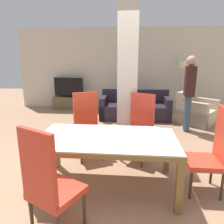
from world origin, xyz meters
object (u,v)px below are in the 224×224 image
at_px(dining_chair_head_right, 213,151).
at_px(coffee_table, 135,119).
at_px(dining_chair_far_right, 139,126).
at_px(bottle, 141,107).
at_px(tv_stand, 69,103).
at_px(dining_chair_near_left, 49,182).
at_px(tv_screen, 69,88).
at_px(dining_chair_far_left, 87,124).
at_px(armchair, 195,112).
at_px(standing_person, 189,88).
at_px(dining_table, 107,146).
at_px(sofa, 135,108).
at_px(floor_lamp, 182,70).

xyz_separation_m(dining_chair_head_right, coffee_table, (-0.96, 2.68, -0.38)).
distance_m(dining_chair_far_right, bottle, 1.84).
bearing_deg(dining_chair_far_right, tv_stand, -30.82).
relative_size(dining_chair_near_left, tv_screen, 1.13).
bearing_deg(dining_chair_far_right, dining_chair_head_right, 161.40).
relative_size(dining_chair_head_right, bottle, 4.10).
xyz_separation_m(dining_chair_far_left, armchair, (2.50, 2.25, -0.29)).
height_order(dining_chair_head_right, coffee_table, dining_chair_head_right).
xyz_separation_m(armchair, standing_person, (-0.38, -0.66, 0.75)).
bearing_deg(dining_table, bottle, 78.63).
relative_size(sofa, tv_stand, 1.88).
height_order(tv_screen, floor_lamp, floor_lamp).
distance_m(dining_chair_far_right, coffee_table, 1.80).
bearing_deg(dining_chair_far_left, dining_chair_head_right, 126.78).
bearing_deg(floor_lamp, coffee_table, -129.87).
bearing_deg(dining_table, standing_person, 56.78).
distance_m(dining_chair_head_right, bottle, 2.88).
xyz_separation_m(dining_chair_far_right, dining_chair_far_left, (-0.92, 0.03, 0.00)).
distance_m(dining_chair_far_left, coffee_table, 1.98).
distance_m(dining_chair_head_right, sofa, 3.70).
bearing_deg(tv_stand, dining_chair_near_left, -75.75).
height_order(dining_chair_near_left, standing_person, standing_person).
height_order(dining_chair_far_right, tv_screen, dining_chair_far_right).
bearing_deg(standing_person, dining_chair_far_left, 133.68).
distance_m(tv_stand, tv_screen, 0.53).
relative_size(coffee_table, bottle, 2.28).
xyz_separation_m(dining_chair_near_left, floor_lamp, (2.34, 5.33, 0.76)).
distance_m(floor_lamp, standing_person, 1.93).
relative_size(sofa, bottle, 7.08).
bearing_deg(floor_lamp, dining_chair_far_left, -123.82).
bearing_deg(floor_lamp, bottle, -128.29).
xyz_separation_m(dining_table, armchair, (2.04, 3.19, -0.30)).
height_order(armchair, standing_person, standing_person).
relative_size(dining_chair_head_right, sofa, 0.58).
bearing_deg(tv_stand, coffee_table, -39.21).
bearing_deg(coffee_table, dining_chair_head_right, -70.36).
bearing_deg(dining_chair_far_left, floor_lamp, -149.79).
relative_size(dining_chair_head_right, floor_lamp, 0.71).
xyz_separation_m(dining_chair_far_right, floor_lamp, (1.41, 3.51, 0.76)).
relative_size(tv_screen, standing_person, 0.57).
bearing_deg(tv_screen, floor_lamp, -173.03).
xyz_separation_m(coffee_table, floor_lamp, (1.46, 1.75, 1.14)).
distance_m(dining_chair_near_left, standing_person, 4.07).
xyz_separation_m(bottle, standing_person, (1.11, -0.22, 0.52)).
bearing_deg(dining_table, floor_lamp, 67.06).
height_order(dining_chair_far_left, dining_chair_head_right, same).
bearing_deg(armchair, tv_stand, -69.91).
bearing_deg(bottle, tv_stand, 143.58).
xyz_separation_m(tv_stand, tv_screen, (-0.00, 0.00, 0.53)).
bearing_deg(bottle, coffee_table, -151.82).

